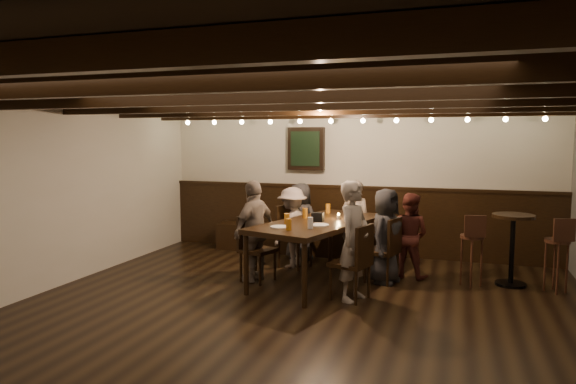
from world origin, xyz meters
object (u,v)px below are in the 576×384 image
(person_bench_right, at_px, (409,235))
(bar_stool_left, at_px, (471,259))
(bar_stool_right, at_px, (556,264))
(chair_left_far, at_px, (257,261))
(person_bench_left, at_px, (300,221))
(person_left_near, at_px, (292,227))
(dining_table, at_px, (320,226))
(person_bench_centre, at_px, (356,223))
(chair_right_far, at_px, (351,277))
(person_left_far, at_px, (255,231))
(chair_left_near, at_px, (294,248))
(high_top_table, at_px, (512,239))
(chair_right_near, at_px, (383,262))
(person_right_near, at_px, (385,236))
(person_right_far, at_px, (354,241))

(person_bench_right, xyz_separation_m, bar_stool_left, (0.82, -0.20, -0.23))
(bar_stool_right, bearing_deg, chair_left_far, 170.88)
(chair_left_far, height_order, person_bench_left, person_bench_left)
(person_bench_left, relative_size, person_left_near, 1.02)
(dining_table, bearing_deg, person_bench_centre, 90.00)
(chair_right_far, bearing_deg, person_bench_left, 50.18)
(dining_table, xyz_separation_m, person_bench_right, (1.12, 0.61, -0.17))
(chair_right_far, distance_m, person_left_near, 1.75)
(chair_right_far, xyz_separation_m, bar_stool_left, (1.37, 1.04, 0.08))
(person_left_far, xyz_separation_m, bar_stool_right, (3.78, 0.68, -0.33))
(chair_left_near, height_order, chair_left_far, chair_left_near)
(high_top_table, height_order, bar_stool_right, bar_stool_right)
(chair_left_near, xyz_separation_m, chair_right_near, (1.38, -0.40, -0.02))
(person_right_near, xyz_separation_m, high_top_table, (1.59, 0.39, -0.01))
(high_top_table, bearing_deg, chair_right_near, -166.71)
(chair_right_far, height_order, bar_stool_left, bar_stool_left)
(dining_table, height_order, person_bench_right, person_bench_right)
(chair_right_near, bearing_deg, person_right_far, -178.00)
(dining_table, relative_size, person_bench_left, 1.94)
(dining_table, distance_m, person_right_near, 0.88)
(person_bench_left, bearing_deg, person_left_far, 96.34)
(person_left_near, bearing_deg, chair_right_near, 90.00)
(person_bench_right, distance_m, person_right_near, 0.48)
(person_left_far, bearing_deg, chair_right_far, 90.00)
(dining_table, distance_m, chair_left_near, 0.97)
(chair_right_far, height_order, high_top_table, high_top_table)
(chair_left_far, bearing_deg, chair_left_near, -179.94)
(person_bench_left, height_order, person_left_near, person_bench_left)
(chair_left_near, relative_size, person_left_near, 0.77)
(person_bench_centre, bearing_deg, chair_left_far, 64.40)
(person_bench_centre, height_order, bar_stool_left, person_bench_centre)
(person_right_far, bearing_deg, person_right_near, 0.00)
(person_right_far, bearing_deg, person_left_near, 59.04)
(person_right_far, height_order, bar_stool_right, person_right_far)
(bar_stool_left, bearing_deg, dining_table, -179.25)
(chair_right_near, relative_size, person_right_far, 0.61)
(person_left_near, xyz_separation_m, person_left_far, (-0.25, -0.86, 0.08))
(dining_table, height_order, chair_left_far, chair_left_far)
(person_right_near, distance_m, bar_stool_left, 1.14)
(person_right_near, height_order, bar_stool_right, person_right_near)
(person_bench_left, xyz_separation_m, high_top_table, (3.05, -0.50, 0.01))
(person_bench_left, relative_size, person_bench_right, 1.04)
(person_bench_left, relative_size, person_bench_centre, 0.94)
(chair_right_near, distance_m, bar_stool_right, 2.14)
(chair_left_far, bearing_deg, person_right_near, 121.50)
(chair_right_near, relative_size, person_left_near, 0.73)
(high_top_table, bearing_deg, bar_stool_right, -17.17)
(dining_table, distance_m, chair_right_far, 0.97)
(person_right_near, bearing_deg, chair_left_far, 121.50)
(high_top_table, distance_m, bar_stool_left, 0.60)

